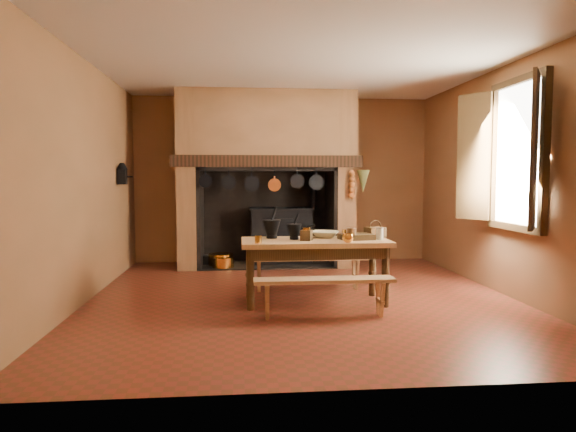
% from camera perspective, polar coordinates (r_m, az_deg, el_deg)
% --- Properties ---
extents(floor, '(5.50, 5.50, 0.00)m').
position_cam_1_polar(floor, '(6.27, 1.47, -8.95)').
color(floor, maroon).
rests_on(floor, ground).
extents(ceiling, '(5.50, 5.50, 0.00)m').
position_cam_1_polar(ceiling, '(6.25, 1.52, 16.90)').
color(ceiling, silver).
rests_on(ceiling, back_wall).
extents(back_wall, '(5.00, 0.02, 2.80)m').
position_cam_1_polar(back_wall, '(8.84, -0.62, 4.03)').
color(back_wall, '#905F39').
rests_on(back_wall, floor).
extents(wall_left, '(0.02, 5.50, 2.80)m').
position_cam_1_polar(wall_left, '(6.31, -21.71, 3.67)').
color(wall_left, '#905F39').
rests_on(wall_left, floor).
extents(wall_right, '(0.02, 5.50, 2.80)m').
position_cam_1_polar(wall_right, '(6.86, 22.75, 3.66)').
color(wall_right, '#905F39').
rests_on(wall_right, floor).
extents(wall_front, '(5.00, 0.02, 2.80)m').
position_cam_1_polar(wall_front, '(3.39, 7.02, 3.74)').
color(wall_front, '#905F39').
rests_on(wall_front, floor).
extents(chimney_breast, '(2.95, 0.96, 2.80)m').
position_cam_1_polar(chimney_breast, '(8.39, -2.43, 6.84)').
color(chimney_breast, '#905F39').
rests_on(chimney_breast, floor).
extents(iron_range, '(1.12, 0.55, 1.60)m').
position_cam_1_polar(iron_range, '(8.58, -0.73, -2.10)').
color(iron_range, black).
rests_on(iron_range, floor).
extents(hearth_pans, '(0.51, 0.62, 0.20)m').
position_cam_1_polar(hearth_pans, '(8.39, -7.50, -4.96)').
color(hearth_pans, gold).
rests_on(hearth_pans, floor).
extents(hanging_pans, '(1.92, 0.29, 0.27)m').
position_cam_1_polar(hanging_pans, '(7.88, -2.53, 3.72)').
color(hanging_pans, black).
rests_on(hanging_pans, chimney_breast).
extents(onion_string, '(0.12, 0.10, 0.46)m').
position_cam_1_polar(onion_string, '(8.04, 7.08, 3.49)').
color(onion_string, '#963E1B').
rests_on(onion_string, chimney_breast).
extents(herb_bunch, '(0.20, 0.20, 0.35)m').
position_cam_1_polar(herb_bunch, '(8.08, 8.34, 3.83)').
color(herb_bunch, brown).
rests_on(herb_bunch, chimney_breast).
extents(window, '(0.39, 1.75, 1.76)m').
position_cam_1_polar(window, '(6.44, 23.31, 6.30)').
color(window, white).
rests_on(window, wall_right).
extents(wall_coffee_mill, '(0.23, 0.16, 0.31)m').
position_cam_1_polar(wall_coffee_mill, '(7.80, -17.94, 4.67)').
color(wall_coffee_mill, black).
rests_on(wall_coffee_mill, wall_left).
extents(work_table, '(1.68, 0.75, 0.73)m').
position_cam_1_polar(work_table, '(5.89, 3.04, -3.75)').
color(work_table, tan).
rests_on(work_table, floor).
extents(bench_front, '(1.44, 0.25, 0.41)m').
position_cam_1_polar(bench_front, '(5.31, 4.04, -7.99)').
color(bench_front, tan).
rests_on(bench_front, floor).
extents(bench_back, '(1.53, 0.27, 0.43)m').
position_cam_1_polar(bench_back, '(6.57, 2.19, -5.46)').
color(bench_back, tan).
rests_on(bench_back, floor).
extents(mortar_large, '(0.22, 0.22, 0.37)m').
position_cam_1_polar(mortar_large, '(5.99, -1.83, -1.32)').
color(mortar_large, black).
rests_on(mortar_large, work_table).
extents(mortar_small, '(0.18, 0.18, 0.30)m').
position_cam_1_polar(mortar_small, '(5.88, 0.70, -1.64)').
color(mortar_small, black).
rests_on(mortar_small, work_table).
extents(coffee_grinder, '(0.17, 0.15, 0.18)m').
position_cam_1_polar(coffee_grinder, '(5.78, 2.06, -2.05)').
color(coffee_grinder, '#392712').
rests_on(coffee_grinder, work_table).
extents(brass_mug_a, '(0.10, 0.10, 0.08)m').
position_cam_1_polar(brass_mug_a, '(5.53, -3.33, -2.62)').
color(brass_mug_a, gold).
rests_on(brass_mug_a, work_table).
extents(brass_mug_b, '(0.10, 0.10, 0.09)m').
position_cam_1_polar(brass_mug_b, '(6.16, 6.41, -1.92)').
color(brass_mug_b, gold).
rests_on(brass_mug_b, work_table).
extents(mixing_bowl, '(0.40, 0.40, 0.08)m').
position_cam_1_polar(mixing_bowl, '(6.07, 4.14, -2.05)').
color(mixing_bowl, beige).
rests_on(mixing_bowl, work_table).
extents(stoneware_crock, '(0.12, 0.12, 0.14)m').
position_cam_1_polar(stoneware_crock, '(5.83, 7.04, -2.02)').
color(stoneware_crock, brown).
rests_on(stoneware_crock, work_table).
extents(glass_jar, '(0.09, 0.09, 0.14)m').
position_cam_1_polar(glass_jar, '(5.96, 10.18, -1.92)').
color(glass_jar, beige).
rests_on(glass_jar, work_table).
extents(wicker_basket, '(0.26, 0.23, 0.21)m').
position_cam_1_polar(wicker_basket, '(6.16, 9.65, -1.73)').
color(wicker_basket, '#492A15').
rests_on(wicker_basket, work_table).
extents(wooden_tray, '(0.41, 0.33, 0.06)m').
position_cam_1_polar(wooden_tray, '(5.93, 7.60, -2.30)').
color(wooden_tray, '#392712').
rests_on(wooden_tray, work_table).
extents(brass_cup, '(0.16, 0.16, 0.10)m').
position_cam_1_polar(brass_cup, '(5.63, 6.67, -2.46)').
color(brass_cup, gold).
rests_on(brass_cup, work_table).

